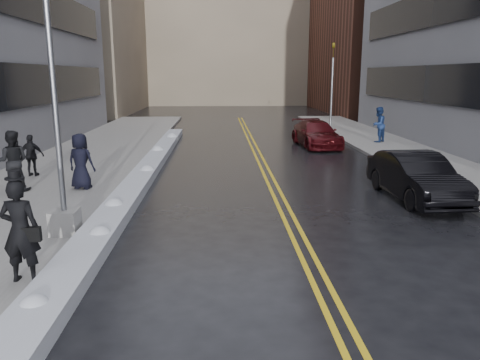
{
  "coord_description": "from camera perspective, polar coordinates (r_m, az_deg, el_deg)",
  "views": [
    {
      "loc": [
        0.54,
        -9.23,
        4.01
      ],
      "look_at": [
        1.07,
        2.72,
        1.3
      ],
      "focal_mm": 35.0,
      "sensor_mm": 36.0,
      "label": 1
    }
  ],
  "objects": [
    {
      "name": "pedestrian_d",
      "position": [
        19.75,
        -24.06,
        2.76
      ],
      "size": [
        0.97,
        0.44,
        1.62
      ],
      "primitive_type": "imported",
      "rotation": [
        0.0,
        0.0,
        3.09
      ],
      "color": "black",
      "rests_on": "sidewalk_west"
    },
    {
      "name": "pedestrian_east",
      "position": [
        28.44,
        16.51,
        6.5
      ],
      "size": [
        1.25,
        1.24,
        2.03
      ],
      "primitive_type": "imported",
      "rotation": [
        0.0,
        0.0,
        3.92
      ],
      "color": "navy",
      "rests_on": "sidewalk_east"
    },
    {
      "name": "pedestrian_b",
      "position": [
        17.4,
        -25.96,
        2.1
      ],
      "size": [
        1.11,
        0.93,
        2.06
      ],
      "primitive_type": "imported",
      "rotation": [
        0.0,
        0.0,
        3.3
      ],
      "color": "black",
      "rests_on": "sidewalk_west"
    },
    {
      "name": "snow_ridge",
      "position": [
        17.91,
        -12.09,
        0.09
      ],
      "size": [
        0.9,
        30.0,
        0.34
      ],
      "primitive_type": "cube",
      "color": "#BABCC4",
      "rests_on": "ground"
    },
    {
      "name": "lamppost",
      "position": [
        11.96,
        -21.32,
        4.8
      ],
      "size": [
        0.65,
        0.65,
        7.62
      ],
      "color": "gray",
      "rests_on": "sidewalk_west"
    },
    {
      "name": "pedestrian_c",
      "position": [
        16.89,
        -18.84,
        2.17
      ],
      "size": [
        1.06,
        0.84,
        1.91
      ],
      "primitive_type": "imported",
      "rotation": [
        0.0,
        0.0,
        2.87
      ],
      "color": "black",
      "rests_on": "sidewalk_west"
    },
    {
      "name": "lane_line_right",
      "position": [
        19.76,
        3.64,
        1.03
      ],
      "size": [
        0.12,
        50.0,
        0.01
      ],
      "primitive_type": "cube",
      "color": "gold",
      "rests_on": "ground"
    },
    {
      "name": "traffic_signal",
      "position": [
        34.18,
        11.16,
        11.5
      ],
      "size": [
        0.16,
        0.2,
        6.0
      ],
      "color": "gray",
      "rests_on": "sidewalk_east"
    },
    {
      "name": "ground",
      "position": [
        10.08,
        -5.5,
        -10.74
      ],
      "size": [
        160.0,
        160.0,
        0.0
      ],
      "primitive_type": "plane",
      "color": "black",
      "rests_on": "ground"
    },
    {
      "name": "building_west_far",
      "position": [
        55.82,
        -20.16,
        17.14
      ],
      "size": [
        14.0,
        22.0,
        18.0
      ],
      "primitive_type": "cube",
      "color": "gray",
      "rests_on": "ground"
    },
    {
      "name": "pedestrian_fedora",
      "position": [
        9.7,
        -25.2,
        -5.65
      ],
      "size": [
        0.75,
        0.52,
        2.0
      ],
      "primitive_type": "imported",
      "rotation": [
        0.0,
        0.0,
        3.09
      ],
      "color": "black",
      "rests_on": "sidewalk_west"
    },
    {
      "name": "lane_line_left",
      "position": [
        19.73,
        2.78,
        1.03
      ],
      "size": [
        0.12,
        50.0,
        0.01
      ],
      "primitive_type": "cube",
      "color": "gold",
      "rests_on": "ground"
    },
    {
      "name": "sidewalk_west",
      "position": [
        20.61,
        -20.26,
        0.95
      ],
      "size": [
        5.5,
        50.0,
        0.15
      ],
      "primitive_type": "cube",
      "color": "gray",
      "rests_on": "ground"
    },
    {
      "name": "car_maroon",
      "position": [
        26.97,
        9.29,
        5.58
      ],
      "size": [
        2.43,
        5.09,
        1.43
      ],
      "primitive_type": "imported",
      "rotation": [
        0.0,
        0.0,
        0.09
      ],
      "color": "#3D090D",
      "rests_on": "ground"
    },
    {
      "name": "fire_hydrant",
      "position": [
        21.29,
        20.93,
        2.56
      ],
      "size": [
        0.26,
        0.26,
        0.73
      ],
      "color": "maroon",
      "rests_on": "sidewalk_east"
    },
    {
      "name": "sidewalk_east",
      "position": [
        21.79,
        23.25,
        1.31
      ],
      "size": [
        4.0,
        50.0,
        0.15
      ],
      "primitive_type": "cube",
      "color": "gray",
      "rests_on": "ground"
    },
    {
      "name": "building_far",
      "position": [
        69.6,
        -1.4,
        18.51
      ],
      "size": [
        36.0,
        16.0,
        22.0
      ],
      "primitive_type": "cube",
      "color": "gray",
      "rests_on": "ground"
    },
    {
      "name": "car_black",
      "position": [
        16.2,
        20.66,
        0.37
      ],
      "size": [
        1.85,
        4.73,
        1.53
      ],
      "primitive_type": "imported",
      "rotation": [
        0.0,
        0.0,
        0.05
      ],
      "color": "black",
      "rests_on": "ground"
    }
  ]
}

